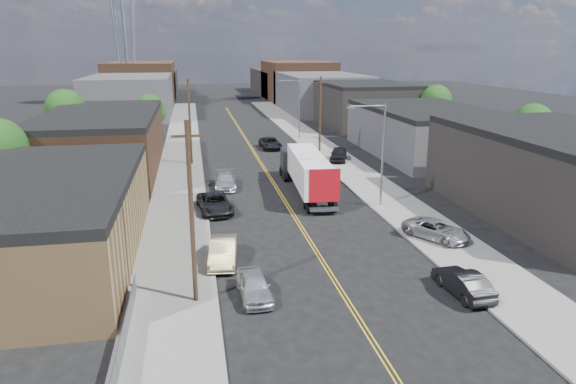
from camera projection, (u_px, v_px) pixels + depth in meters
name	position (u px, v px, depth m)	size (l,w,h in m)	color
ground	(247.00, 141.00, 76.86)	(260.00, 260.00, 0.00)	black
centerline	(260.00, 162.00, 62.66)	(0.32, 120.00, 0.01)	gold
sidewalk_left	(181.00, 164.00, 60.96)	(5.00, 140.00, 0.15)	slate
sidewalk_right	(335.00, 158.00, 64.32)	(5.00, 140.00, 0.15)	slate
warehouse_tan	(39.00, 219.00, 33.18)	(12.00, 22.00, 5.60)	olive
warehouse_brown	(102.00, 141.00, 57.64)	(12.00, 26.00, 6.60)	#4A2E1D
industrial_right_a	(566.00, 173.00, 41.93)	(14.00, 22.00, 7.10)	black
industrial_right_b	(427.00, 131.00, 66.67)	(14.00, 24.00, 6.10)	#3A3A3C
industrial_right_c	(363.00, 104.00, 91.07)	(14.00, 22.00, 7.60)	black
skyline_left_a	(131.00, 95.00, 105.35)	(16.00, 30.00, 8.00)	#3A3A3C
skyline_right_a	(320.00, 92.00, 112.42)	(16.00, 30.00, 8.00)	#3A3A3C
skyline_left_b	(142.00, 83.00, 128.74)	(16.00, 26.00, 10.00)	#4A2E1D
skyline_right_b	(297.00, 81.00, 135.80)	(16.00, 26.00, 10.00)	#4A2E1D
skyline_left_c	(148.00, 83.00, 148.07)	(16.00, 40.00, 7.00)	black
skyline_right_c	(284.00, 82.00, 155.13)	(16.00, 40.00, 7.00)	black
streetlight_near	(379.00, 147.00, 43.64)	(3.39, 0.25, 9.00)	gray
streetlight_far	(297.00, 104.00, 76.75)	(3.39, 0.25, 9.00)	gray
utility_pole_left_near	(191.00, 213.00, 26.71)	(1.60, 0.26, 10.00)	black
utility_pole_left_far	(190.00, 122.00, 59.82)	(1.60, 0.26, 10.00)	black
utility_pole_right	(320.00, 115.00, 65.56)	(1.60, 0.26, 10.00)	black
chainlink_fence	(117.00, 369.00, 21.19)	(0.05, 16.00, 1.22)	slate
tree_left_mid	(66.00, 112.00, 66.41)	(5.10, 5.04, 8.37)	black
tree_left_far	(150.00, 111.00, 75.05)	(4.35, 4.20, 6.97)	black
tree_right_near	(533.00, 126.00, 58.14)	(4.60, 4.48, 7.44)	black
tree_right_far	(436.00, 102.00, 80.76)	(4.85, 4.76, 7.91)	black
semi_truck	(305.00, 169.00, 49.09)	(3.35, 15.27, 3.96)	silver
car_left_a	(254.00, 286.00, 28.47)	(1.69, 4.20, 1.43)	#B7BBBD
car_left_b	(223.00, 251.00, 33.08)	(1.66, 4.76, 1.57)	#968C62
car_left_c	(215.00, 203.00, 43.35)	(2.55, 5.53, 1.54)	black
car_left_d	(225.00, 181.00, 50.84)	(2.04, 5.03, 1.46)	#AAADB0
car_right_oncoming	(463.00, 283.00, 28.83)	(1.54, 4.40, 1.45)	black
car_right_lot_a	(436.00, 230.00, 36.90)	(2.26, 4.90, 1.36)	#A6A9AB
car_right_lot_c	(338.00, 154.00, 62.45)	(1.91, 4.75, 1.62)	black
car_ahead_truck	(270.00, 143.00, 70.77)	(2.51, 5.45, 1.51)	black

